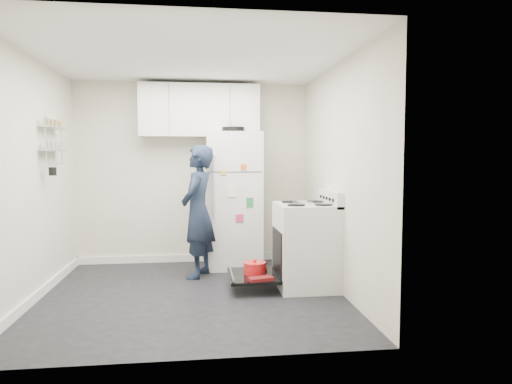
{
  "coord_description": "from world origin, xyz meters",
  "views": [
    {
      "loc": [
        0.09,
        -4.84,
        1.47
      ],
      "look_at": [
        0.77,
        0.65,
        1.05
      ],
      "focal_mm": 32.0,
      "sensor_mm": 36.0,
      "label": 1
    }
  ],
  "objects": [
    {
      "name": "upper_cabinets",
      "position": [
        0.1,
        1.43,
        2.1
      ],
      "size": [
        1.6,
        0.33,
        0.7
      ],
      "primitive_type": "cube",
      "color": "silver",
      "rests_on": "room"
    },
    {
      "name": "room",
      "position": [
        -0.03,
        0.03,
        1.21
      ],
      "size": [
        3.21,
        3.21,
        2.51
      ],
      "color": "black",
      "rests_on": "ground"
    },
    {
      "name": "electric_range",
      "position": [
        1.26,
        0.15,
        0.47
      ],
      "size": [
        0.66,
        0.76,
        1.1
      ],
      "color": "silver",
      "rests_on": "ground"
    },
    {
      "name": "person",
      "position": [
        0.07,
        0.76,
        0.81
      ],
      "size": [
        0.56,
        0.68,
        1.62
      ],
      "primitive_type": "imported",
      "rotation": [
        0.0,
        0.0,
        -1.9
      ],
      "color": "#182236",
      "rests_on": "ground"
    },
    {
      "name": "refrigerator",
      "position": [
        0.54,
        1.25,
        0.91
      ],
      "size": [
        0.72,
        0.74,
        1.87
      ],
      "color": "white",
      "rests_on": "ground"
    },
    {
      "name": "open_oven_door",
      "position": [
        0.68,
        0.15,
        0.18
      ],
      "size": [
        0.55,
        0.72,
        0.21
      ],
      "color": "black",
      "rests_on": "ground"
    },
    {
      "name": "wall_shelf_rack",
      "position": [
        -1.52,
        0.49,
        1.68
      ],
      "size": [
        0.14,
        0.6,
        0.61
      ],
      "color": "#B2B2B7",
      "rests_on": "room"
    }
  ]
}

